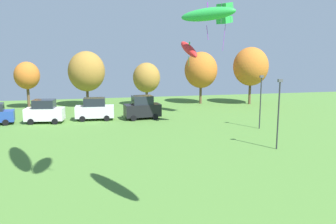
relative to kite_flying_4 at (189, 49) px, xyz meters
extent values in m
ellipsoid|color=red|center=(0.00, 0.00, 0.00)|extent=(1.43, 3.90, 2.18)
cube|color=green|center=(0.00, 0.00, 0.24)|extent=(0.19, 0.45, 1.00)
cylinder|color=green|center=(0.00, 0.00, -1.18)|extent=(0.08, 0.19, 0.94)
ellipsoid|color=green|center=(1.14, -2.41, 3.22)|extent=(5.02, 4.32, 1.61)
cube|color=purple|center=(1.14, -2.41, 3.56)|extent=(0.23, 0.23, 1.51)
cylinder|color=purple|center=(1.14, -2.41, 1.54)|extent=(0.22, 0.19, 1.34)
cube|color=green|center=(4.71, 2.59, 4.56)|extent=(1.85, 1.82, 0.91)
cube|color=green|center=(4.71, 2.59, 3.14)|extent=(1.85, 1.82, 0.91)
cylinder|color=purple|center=(4.10, 1.98, 3.85)|extent=(0.02, 0.02, 2.12)
cylinder|color=purple|center=(5.33, 1.98, 3.85)|extent=(0.02, 0.02, 2.12)
cylinder|color=purple|center=(4.10, 3.21, 3.85)|extent=(0.02, 0.02, 2.12)
cylinder|color=purple|center=(5.33, 3.21, 3.85)|extent=(0.02, 0.02, 2.12)
cylinder|color=purple|center=(4.71, 2.59, 1.26)|extent=(0.41, 0.28, 2.84)
cylinder|color=black|center=(-18.69, 4.06, -7.56)|extent=(0.66, 0.29, 0.64)
cylinder|color=black|center=(-18.89, 5.79, -7.56)|extent=(0.66, 0.29, 0.64)
cube|color=silver|center=(-14.81, 4.64, -6.91)|extent=(4.24, 2.31, 1.31)
cube|color=#1E232D|center=(-14.81, 4.64, -5.79)|extent=(2.42, 1.93, 0.92)
cylinder|color=black|center=(-13.68, 3.59, -7.56)|extent=(0.66, 0.30, 0.64)
cylinder|color=black|center=(-13.45, 5.37, -7.56)|extent=(0.66, 0.30, 0.64)
cylinder|color=black|center=(-16.17, 3.92, -7.56)|extent=(0.66, 0.30, 0.64)
cylinder|color=black|center=(-15.93, 5.70, -7.56)|extent=(0.66, 0.30, 0.64)
cube|color=silver|center=(-9.48, 5.13, -6.92)|extent=(4.37, 2.03, 1.29)
cube|color=#1E232D|center=(-9.48, 5.13, -5.82)|extent=(2.45, 1.76, 0.90)
cylinder|color=black|center=(-8.22, 4.17, -7.56)|extent=(0.65, 0.26, 0.64)
cylinder|color=black|center=(-8.10, 5.91, -7.56)|extent=(0.65, 0.26, 0.64)
cylinder|color=black|center=(-10.86, 4.36, -7.56)|extent=(0.65, 0.26, 0.64)
cylinder|color=black|center=(-10.74, 6.09, -7.56)|extent=(0.65, 0.26, 0.64)
cube|color=black|center=(-4.15, 4.64, -6.87)|extent=(4.25, 2.29, 1.39)
cube|color=#1E232D|center=(-4.15, 4.64, -5.68)|extent=(2.41, 1.94, 0.97)
cylinder|color=black|center=(-2.79, 3.85, -7.56)|extent=(0.66, 0.29, 0.64)
cylinder|color=black|center=(-2.99, 5.70, -7.56)|extent=(0.66, 0.29, 0.64)
cylinder|color=black|center=(-5.30, 3.58, -7.56)|extent=(0.66, 0.29, 0.64)
cylinder|color=black|center=(-5.50, 5.42, -7.56)|extent=(0.66, 0.29, 0.64)
cylinder|color=#2D2D33|center=(6.69, -2.80, -5.32)|extent=(0.12, 0.12, 5.12)
cube|color=#4C4C51|center=(6.69, -2.80, -2.64)|extent=(0.36, 0.20, 0.24)
cylinder|color=#2D2D33|center=(4.62, -10.00, -5.19)|extent=(0.12, 0.12, 5.38)
cube|color=#4C4C51|center=(4.62, -10.00, -2.38)|extent=(0.36, 0.20, 0.24)
cylinder|color=brown|center=(-18.11, 15.07, -6.28)|extent=(0.36, 0.36, 3.20)
ellipsoid|color=#BC6623|center=(-18.11, 15.07, -3.44)|extent=(3.31, 3.31, 3.64)
cylinder|color=brown|center=(-10.35, 14.99, -6.37)|extent=(0.36, 0.36, 3.02)
ellipsoid|color=olive|center=(-10.35, 14.99, -2.99)|extent=(5.00, 5.00, 5.50)
cylinder|color=brown|center=(-2.21, 14.02, -6.60)|extent=(0.36, 0.36, 2.55)
ellipsoid|color=olive|center=(-2.21, 14.02, -3.91)|extent=(3.79, 3.79, 4.17)
cylinder|color=brown|center=(5.83, 14.47, -6.32)|extent=(0.36, 0.36, 3.13)
ellipsoid|color=#BC6623|center=(5.83, 14.47, -2.97)|extent=(4.75, 4.75, 5.23)
cylinder|color=brown|center=(12.64, 12.46, -6.10)|extent=(0.36, 0.36, 3.56)
ellipsoid|color=#BC6623|center=(12.64, 12.46, -2.44)|extent=(5.01, 5.01, 5.51)
camera|label=1|loc=(-9.65, -35.09, 0.03)|focal=38.00mm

